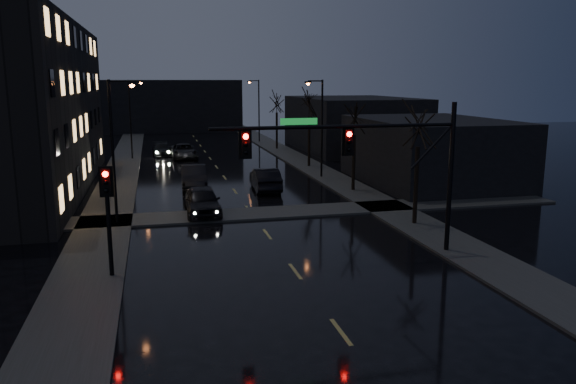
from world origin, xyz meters
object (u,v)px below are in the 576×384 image
oncoming_car_c (184,151)px  oncoming_car_d (162,149)px  oncoming_car_b (194,177)px  lead_car (265,179)px  oncoming_car_a (202,201)px

oncoming_car_c → oncoming_car_d: bearing=124.7°
oncoming_car_b → oncoming_car_c: bearing=91.4°
oncoming_car_b → lead_car: 5.49m
oncoming_car_b → oncoming_car_d: size_ratio=1.09×
oncoming_car_a → oncoming_car_b: size_ratio=0.97×
oncoming_car_b → lead_car: size_ratio=1.02×
oncoming_car_a → oncoming_car_d: (-1.83, 28.21, -0.17)m
oncoming_car_c → lead_car: size_ratio=1.09×
oncoming_car_b → oncoming_car_d: oncoming_car_b is taller
oncoming_car_d → lead_car: 22.71m
oncoming_car_c → oncoming_car_d: oncoming_car_c is taller
oncoming_car_d → lead_car: size_ratio=0.93×
oncoming_car_a → lead_car: size_ratio=0.99×
oncoming_car_d → oncoming_car_a: bearing=-90.2°
oncoming_car_c → lead_car: (4.86, -18.79, 0.07)m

